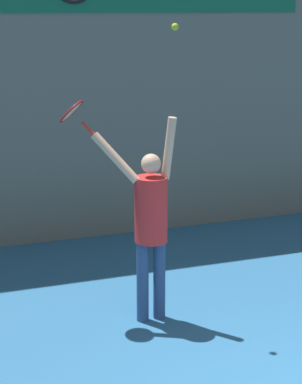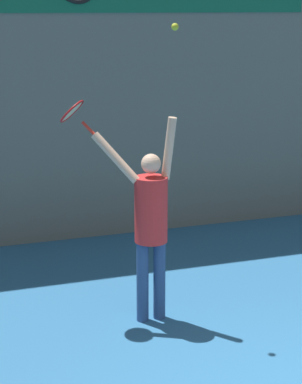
{
  "view_description": "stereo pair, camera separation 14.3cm",
  "coord_description": "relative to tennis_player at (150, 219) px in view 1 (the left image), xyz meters",
  "views": [
    {
      "loc": [
        -3.18,
        -3.8,
        3.29
      ],
      "look_at": [
        -0.8,
        2.74,
        1.43
      ],
      "focal_mm": 65.0,
      "sensor_mm": 36.0,
      "label": 1
    },
    {
      "loc": [
        -3.04,
        -3.85,
        3.29
      ],
      "look_at": [
        -0.8,
        2.74,
        1.43
      ],
      "focal_mm": 65.0,
      "sensor_mm": 36.0,
      "label": 2
    }
  ],
  "objects": [
    {
      "name": "back_wall",
      "position": [
        0.8,
        2.97,
        1.36
      ],
      "size": [
        18.0,
        0.1,
        5.0
      ],
      "color": "slate",
      "rests_on": "ground_plane"
    },
    {
      "name": "tennis_ball",
      "position": [
        0.21,
        -0.13,
        1.96
      ],
      "size": [
        0.07,
        0.07,
        0.07
      ],
      "color": "#CCDB2D"
    },
    {
      "name": "tennis_racket",
      "position": [
        -0.7,
        0.41,
        1.1
      ],
      "size": [
        0.41,
        0.41,
        0.37
      ],
      "color": "red"
    },
    {
      "name": "tennis_player",
      "position": [
        0.0,
        0.0,
        0.0
      ],
      "size": [
        0.85,
        0.52,
        2.21
      ],
      "color": "#2D4C7F",
      "rests_on": "ground_plane"
    }
  ]
}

